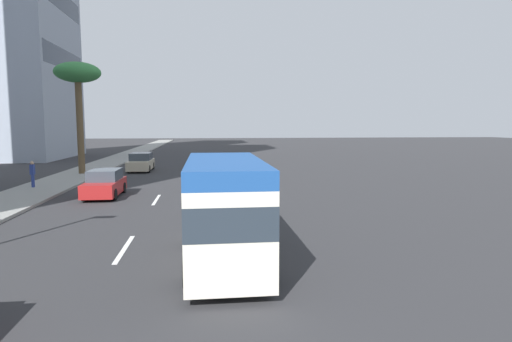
# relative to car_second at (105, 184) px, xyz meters

# --- Properties ---
(ground_plane) EXTENTS (198.00, 198.00, 0.00)m
(ground_plane) POSITION_rel_car_second_xyz_m (8.74, -3.07, -0.74)
(ground_plane) COLOR #2D2D30
(sidewalk_right) EXTENTS (162.00, 3.64, 0.15)m
(sidewalk_right) POSITION_rel_car_second_xyz_m (8.74, 4.57, -0.66)
(sidewalk_right) COLOR gray
(sidewalk_right) RESTS_ON ground_plane
(lane_stripe_mid) EXTENTS (3.20, 0.16, 0.01)m
(lane_stripe_mid) POSITION_rel_car_second_xyz_m (-10.78, -3.07, -0.73)
(lane_stripe_mid) COLOR silver
(lane_stripe_mid) RESTS_ON ground_plane
(lane_stripe_far) EXTENTS (3.20, 0.16, 0.01)m
(lane_stripe_far) POSITION_rel_car_second_xyz_m (-1.46, -3.07, -0.73)
(lane_stripe_far) COLOR silver
(lane_stripe_far) RESTS_ON ground_plane
(car_second) EXTENTS (4.17, 1.82, 1.55)m
(car_second) POSITION_rel_car_second_xyz_m (0.00, 0.00, 0.00)
(car_second) COLOR #A51E1E
(car_second) RESTS_ON ground_plane
(car_third) EXTENTS (4.61, 1.97, 1.62)m
(car_third) POSITION_rel_car_second_xyz_m (13.74, -0.01, 0.03)
(car_third) COLOR beige
(car_third) RESTS_ON ground_plane
(minibus_fourth) EXTENTS (6.36, 2.31, 3.10)m
(minibus_fourth) POSITION_rel_car_second_xyz_m (-12.57, -6.34, 0.96)
(minibus_fourth) COLOR silver
(minibus_fourth) RESTS_ON ground_plane
(pedestrian_mid_block) EXTENTS (0.32, 0.22, 1.66)m
(pedestrian_mid_block) POSITION_rel_car_second_xyz_m (3.32, 5.19, 0.33)
(pedestrian_mid_block) COLOR navy
(pedestrian_mid_block) RESTS_ON sidewalk_right
(palm_tree) EXTENTS (3.61, 3.61, 8.97)m
(palm_tree) POSITION_rel_car_second_xyz_m (11.07, 4.34, 7.18)
(palm_tree) COLOR brown
(palm_tree) RESTS_ON sidewalk_right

